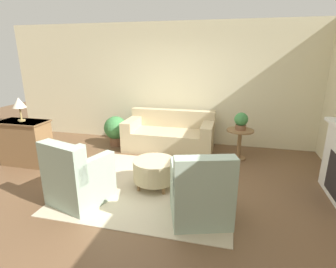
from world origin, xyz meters
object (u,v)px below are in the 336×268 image
ottoman_table (154,170)px  side_table (240,139)px  dresser (25,142)px  potted_plant_on_side_table (241,121)px  armchair_left (77,178)px  table_lamp (19,104)px  couch (169,136)px  potted_plant_floor (116,129)px  armchair_right (201,193)px

ottoman_table → side_table: side_table is taller
dresser → potted_plant_on_side_table: potted_plant_on_side_table is taller
armchair_left → potted_plant_on_side_table: size_ratio=2.69×
side_table → table_lamp: table_lamp is taller
potted_plant_on_side_table → table_lamp: table_lamp is taller
couch → side_table: size_ratio=3.13×
armchair_left → potted_plant_floor: 2.53m
couch → armchair_right: (1.02, -2.53, 0.07)m
couch → potted_plant_floor: size_ratio=2.80×
side_table → table_lamp: 4.32m
side_table → dresser: size_ratio=0.66×
potted_plant_floor → table_lamp: table_lamp is taller
table_lamp → potted_plant_floor: bearing=49.1°
potted_plant_on_side_table → dresser: bearing=-163.1°
table_lamp → armchair_left: bearing=-30.3°
armchair_left → side_table: 3.23m
side_table → dresser: dresser is taller
ottoman_table → table_lamp: bearing=173.0°
dresser → couch: bearing=30.4°
armchair_right → table_lamp: size_ratio=2.11×
couch → table_lamp: (-2.54, -1.49, 0.89)m
armchair_left → potted_plant_on_side_table: potted_plant_on_side_table is taller
armchair_left → table_lamp: 2.21m
potted_plant_floor → table_lamp: (-1.24, -1.44, 0.81)m
ottoman_table → potted_plant_on_side_table: size_ratio=1.93×
ottoman_table → couch: bearing=95.8°
table_lamp → dresser: bearing=180.0°
potted_plant_floor → armchair_right: bearing=-47.0°
armchair_left → armchair_right: (1.78, -0.00, 0.00)m
armchair_left → side_table: size_ratio=1.51×
armchair_right → ottoman_table: 1.09m
armchair_right → side_table: (0.52, 2.28, 0.05)m
table_lamp → side_table: bearing=16.9°
couch → table_lamp: 3.07m
side_table → ottoman_table: bearing=-130.6°
side_table → table_lamp: (-4.07, -1.24, 0.77)m
couch → side_table: (1.53, -0.25, 0.12)m
table_lamp → couch: bearing=30.4°
armchair_left → ottoman_table: armchair_left is taller
ottoman_table → armchair_left: bearing=-143.4°
side_table → dresser: bearing=-163.1°
couch → potted_plant_on_side_table: potted_plant_on_side_table is taller
couch → potted_plant_floor: bearing=-177.8°
side_table → potted_plant_on_side_table: 0.39m
couch → armchair_left: size_ratio=2.06×
dresser → potted_plant_floor: 1.90m
side_table → armchair_right: bearing=-102.8°
armchair_left → potted_plant_on_side_table: bearing=44.8°
dresser → potted_plant_on_side_table: (4.07, 1.24, 0.37)m
armchair_left → armchair_right: 1.78m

